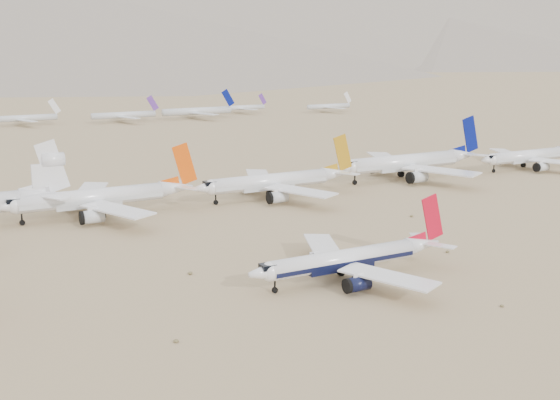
% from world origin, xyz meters
% --- Properties ---
extents(ground, '(7000.00, 7000.00, 0.00)m').
position_xyz_m(ground, '(0.00, 0.00, 0.00)').
color(ground, '#8C7651').
rests_on(ground, ground).
extents(main_airliner, '(42.16, 41.18, 14.88)m').
position_xyz_m(main_airliner, '(-3.95, -2.87, 4.09)').
color(main_airliner, white).
rests_on(main_airliner, ground).
extents(row2_navy_widebody, '(56.44, 55.19, 20.08)m').
position_xyz_m(row2_navy_widebody, '(71.75, 74.12, 5.61)').
color(row2_navy_widebody, white).
rests_on(row2_navy_widebody, ground).
extents(row2_gold_tail, '(49.46, 48.37, 17.61)m').
position_xyz_m(row2_gold_tail, '(17.97, 68.82, 4.92)').
color(row2_gold_tail, white).
rests_on(row2_gold_tail, ground).
extents(row2_orange_tail, '(50.61, 49.51, 18.05)m').
position_xyz_m(row2_orange_tail, '(-33.54, 70.58, 5.07)').
color(row2_orange_tail, white).
rests_on(row2_orange_tail, ground).
extents(row2_blue_far, '(46.59, 45.55, 16.56)m').
position_xyz_m(row2_blue_far, '(123.47, 68.75, 4.61)').
color(row2_blue_far, white).
rests_on(row2_blue_far, ground).
extents(foothills, '(4637.50, 1395.00, 155.00)m').
position_xyz_m(foothills, '(526.68, 1100.00, 67.15)').
color(foothills, slate).
rests_on(foothills, ground).
extents(desert_scrub, '(233.60, 121.67, 0.63)m').
position_xyz_m(desert_scrub, '(-20.73, -21.89, 0.28)').
color(desert_scrub, brown).
rests_on(desert_scrub, ground).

